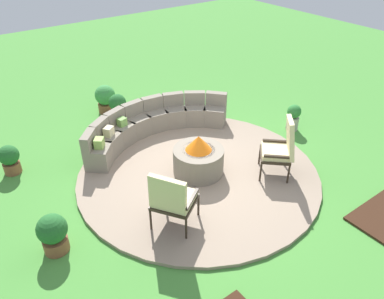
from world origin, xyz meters
TOP-DOWN VIEW (x-y plane):
  - ground_plane at (0.00, 0.00)m, footprint 24.00×24.00m
  - patio_circle at (0.00, 0.00)m, footprint 4.49×4.49m
  - fire_pit at (0.00, 0.00)m, footprint 0.93×0.93m
  - curved_stone_bench at (-0.01, 1.64)m, footprint 3.47×1.20m
  - lounge_chair_front_left at (-1.17, -0.90)m, footprint 0.83×0.84m
  - lounge_chair_front_right at (1.16, -0.92)m, footprint 0.78×0.83m
  - potted_plant_0 at (-0.25, 3.39)m, footprint 0.48×0.48m
  - potted_plant_1 at (-2.80, -0.25)m, footprint 0.44×0.44m
  - potted_plant_2 at (-2.79, 2.13)m, footprint 0.38×0.38m
  - potted_plant_3 at (-0.25, 2.73)m, footprint 0.40×0.40m
  - potted_plant_4 at (2.74, 0.11)m, footprint 0.31×0.31m

SIDE VIEW (x-z plane):
  - ground_plane at x=0.00m, z-range 0.00..0.00m
  - patio_circle at x=0.00m, z-range 0.00..0.06m
  - potted_plant_2 at x=-2.79m, z-range 0.02..0.60m
  - potted_plant_4 at x=2.74m, z-range 0.02..0.63m
  - potted_plant_1 at x=-2.80m, z-range 0.02..0.66m
  - curved_stone_bench at x=-0.01m, z-range -0.01..0.71m
  - fire_pit at x=0.00m, z-range -0.02..0.75m
  - potted_plant_0 at x=-0.25m, z-range 0.03..0.72m
  - potted_plant_3 at x=-0.25m, z-range 0.04..0.74m
  - lounge_chair_front_left at x=-1.17m, z-range 0.08..1.14m
  - lounge_chair_front_right at x=1.16m, z-range 0.06..1.22m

